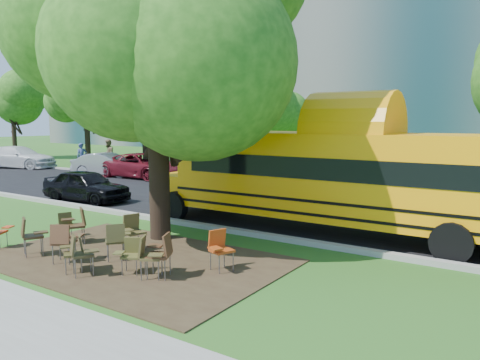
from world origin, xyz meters
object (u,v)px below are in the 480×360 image
Objects in this scene: chair_3 at (75,250)px; chair_10 at (133,229)px; chair_5 at (130,252)px; pedestrian_b at (108,154)px; chair_9 at (77,222)px; chair_4 at (80,251)px; school_bus at (348,177)px; chair_6 at (162,251)px; main_tree at (156,50)px; bg_car_white at (19,157)px; chair_7 at (148,253)px; chair_11 at (117,238)px; chair_12 at (219,246)px; bg_car_red at (142,166)px; black_car at (86,186)px; chair_1 at (30,233)px; chair_2 at (64,239)px; chair_8 at (65,222)px; pedestrian_a at (82,157)px; bg_car_silver at (108,165)px.

chair_3 is 1.87m from chair_10.
pedestrian_b is at bearing -70.47° from chair_5.
chair_4 is at bearing 173.43° from chair_9.
chair_6 is at bearing -108.92° from school_bus.
bg_car_white is at bearing 157.56° from main_tree.
chair_4 is at bearing -94.99° from chair_7.
chair_12 is at bearing -35.24° from chair_11.
chair_11 is 24.36m from bg_car_white.
chair_11 is (-0.95, 0.47, 0.08)m from chair_5.
bg_car_white is at bearing 167.28° from school_bus.
bg_car_red is at bearing 137.27° from main_tree.
black_car is 1.94× the size of pedestrian_b.
chair_1 is 3.52m from chair_7.
chair_6 is at bearing -19.12° from chair_2.
chair_4 is 16.84m from bg_car_red.
chair_8 is (-1.91, 1.42, -0.11)m from chair_2.
black_car is 15.82m from bg_car_white.
chair_8 is at bearing -105.83° from pedestrian_a.
pedestrian_a is at bearing 173.15° from chair_4.
chair_9 is 19.00m from pedestrian_a.
chair_2 is 1.81m from chair_5.
chair_7 is at bearing -50.84° from main_tree.
chair_4 is at bearing 7.00° from pedestrian_b.
chair_8 is at bearing 3.28° from chair_3.
school_bus is 15.19× the size of chair_5.
chair_9 is at bearing -139.90° from school_bus.
school_bus is at bearing -172.77° from chair_12.
bg_car_white is (-25.38, 5.57, -0.93)m from school_bus.
pedestrian_a reaches higher than chair_8.
chair_8 is at bearing -47.02° from chair_5.
chair_3 is 0.41× the size of pedestrian_b.
main_tree reaches higher than chair_4.
chair_12 is at bearing -147.16° from chair_9.
chair_6 is at bearing -77.47° from chair_8.
chair_11 is at bearing 14.32° from chair_2.
bg_car_silver is at bearing 160.68° from school_bus.
chair_7 is 0.18× the size of bg_car_red.
pedestrian_a is (-19.39, 11.52, 0.33)m from chair_12.
chair_1 is 1.04× the size of chair_10.
chair_5 is (1.77, 0.35, -0.10)m from chair_2.
pedestrian_b is at bearing 168.88° from chair_4.
chair_1 is at bearing -114.81° from main_tree.
chair_12 is at bearing -97.28° from pedestrian_a.
bg_car_white reaches higher than chair_5.
main_tree reaches higher than chair_5.
chair_4 is 1.47m from chair_7.
chair_4 is 22.68m from pedestrian_b.
black_car reaches higher than chair_8.
chair_4 is 2.80m from chair_9.
chair_7 is 0.51× the size of pedestrian_a.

